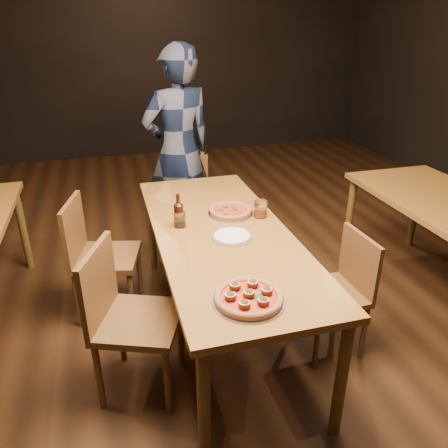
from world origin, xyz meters
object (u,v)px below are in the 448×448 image
object	(u,v)px
pizza_meatball	(249,297)
water_glass	(180,220)
table_main	(222,241)
chair_main_e	(331,293)
amber_glass	(260,209)
plate_stack	(232,237)
beer_bottle	(179,215)
diner	(179,151)
chair_main_nw	(139,320)
pizza_margherita	(230,211)
chair_end	(188,204)
chair_main_sw	(107,256)

from	to	relation	value
pizza_meatball	water_glass	world-z (taller)	water_glass
table_main	chair_main_e	distance (m)	0.74
amber_glass	pizza_meatball	bearing A→B (deg)	-112.99
plate_stack	beer_bottle	distance (m)	0.37
beer_bottle	diner	distance (m)	1.26
amber_glass	diner	xyz separation A→B (m)	(-0.31, 1.23, 0.08)
table_main	diner	bearing A→B (deg)	90.60
chair_main_e	amber_glass	distance (m)	0.69
chair_main_nw	diner	world-z (taller)	diner
pizza_meatball	diner	world-z (taller)	diner
pizza_margherita	diner	distance (m)	1.15
table_main	water_glass	world-z (taller)	water_glass
amber_glass	diner	bearing A→B (deg)	104.31
beer_bottle	amber_glass	distance (m)	0.54
amber_glass	diner	world-z (taller)	diner
beer_bottle	water_glass	distance (m)	0.03
chair_main_e	pizza_meatball	xyz separation A→B (m)	(-0.68, -0.41, 0.37)
pizza_meatball	beer_bottle	xyz separation A→B (m)	(-0.16, 0.88, 0.05)
chair_main_e	pizza_meatball	size ratio (longest dim) A/B	2.39
chair_end	chair_main_nw	bearing A→B (deg)	-102.68
chair_main_e	amber_glass	size ratio (longest dim) A/B	7.45
table_main	chair_main_sw	distance (m)	0.86
beer_bottle	chair_end	bearing A→B (deg)	76.45
beer_bottle	water_glass	xyz separation A→B (m)	(0.00, -0.01, -0.03)
water_glass	amber_glass	bearing A→B (deg)	0.85
water_glass	chair_main_sw	bearing A→B (deg)	148.33
pizza_margherita	amber_glass	xyz separation A→B (m)	(0.18, -0.10, 0.04)
chair_end	beer_bottle	world-z (taller)	beer_bottle
chair_end	water_glass	world-z (taller)	chair_end
water_glass	diner	world-z (taller)	diner
water_glass	chair_end	bearing A→B (deg)	76.72
chair_main_nw	beer_bottle	xyz separation A→B (m)	(0.32, 0.50, 0.37)
table_main	beer_bottle	distance (m)	0.31
chair_main_e	chair_main_sw	bearing A→B (deg)	-122.19
chair_main_sw	water_glass	world-z (taller)	chair_main_sw
table_main	amber_glass	bearing A→B (deg)	25.23
chair_main_e	beer_bottle	xyz separation A→B (m)	(-0.84, 0.47, 0.42)
pizza_meatball	water_glass	size ratio (longest dim) A/B	3.65
chair_end	water_glass	distance (m)	1.20
chair_main_sw	diner	bearing A→B (deg)	-22.61
amber_glass	beer_bottle	bearing A→B (deg)	-179.72
pizza_margherita	amber_glass	bearing A→B (deg)	-28.90
chair_end	beer_bottle	distance (m)	1.21
chair_main_e	table_main	bearing A→B (deg)	-121.05
chair_main_nw	amber_glass	world-z (taller)	chair_main_nw
pizza_margherita	beer_bottle	distance (m)	0.38
table_main	pizza_margherita	distance (m)	0.28
pizza_meatball	table_main	bearing A→B (deg)	84.18
chair_main_nw	chair_main_e	distance (m)	1.16
chair_main_nw	diner	bearing A→B (deg)	3.89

